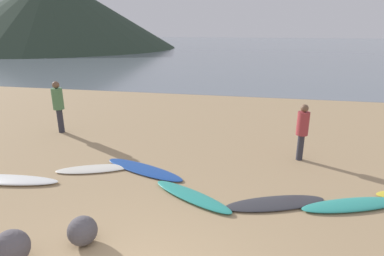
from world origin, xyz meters
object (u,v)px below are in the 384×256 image
surfboard_2 (94,169)px  surfboard_6 (352,205)px  surfboard_5 (275,203)px  person_0 (302,128)px  surfboard_4 (192,196)px  beach_rock_far (82,231)px  surfboard_1 (5,180)px  person_1 (58,103)px  beach_rock_near (11,248)px  surfboard_3 (144,169)px

surfboard_2 → surfboard_6: surfboard_6 is taller
surfboard_5 → person_0: bearing=52.3°
surfboard_4 → surfboard_6: surfboard_4 is taller
surfboard_6 → surfboard_2: bearing=153.9°
surfboard_2 → beach_rock_far: (1.25, -2.69, 0.22)m
surfboard_1 → person_1: size_ratio=1.48×
surfboard_2 → beach_rock_far: bearing=-85.9°
surfboard_2 → beach_rock_near: beach_rock_near is taller
surfboard_2 → surfboard_5: 4.57m
surfboard_5 → beach_rock_far: bearing=-170.8°
surfboard_1 → beach_rock_near: beach_rock_near is taller
surfboard_6 → surfboard_5: bearing=167.8°
surfboard_6 → beach_rock_far: (-4.79, -2.16, 0.21)m
surfboard_1 → beach_rock_far: size_ratio=5.33×
surfboard_4 → beach_rock_far: beach_rock_far is taller
surfboard_1 → beach_rock_near: (2.20, -2.32, 0.23)m
surfboard_1 → surfboard_6: surfboard_1 is taller
surfboard_5 → beach_rock_far: (-3.25, -1.92, 0.22)m
surfboard_2 → surfboard_3: size_ratio=0.79×
surfboard_6 → beach_rock_near: (-5.61, -2.81, 0.24)m
surfboard_5 → person_1: bearing=133.4°
surfboard_4 → surfboard_1: bearing=-149.1°
beach_rock_near → person_0: bearing=46.6°
surfboard_1 → surfboard_2: surfboard_1 is taller
surfboard_1 → beach_rock_far: 3.46m
surfboard_4 → person_1: 6.46m
surfboard_3 → beach_rock_far: 2.92m
person_1 → beach_rock_near: (3.05, -5.92, -0.78)m
surfboard_2 → beach_rock_near: (0.42, -3.34, 0.25)m
surfboard_3 → surfboard_4: (1.49, -1.08, 0.01)m
surfboard_4 → surfboard_5: size_ratio=0.96×
surfboard_4 → person_1: size_ratio=1.16×
surfboard_5 → beach_rock_far: 3.79m
surfboard_4 → person_1: bearing=176.2°
surfboard_2 → surfboard_3: bearing=-10.8°
surfboard_3 → person_0: person_0 is taller
surfboard_5 → surfboard_2: bearing=149.0°
surfboard_4 → surfboard_2: bearing=-168.6°
surfboard_1 → surfboard_6: bearing=-3.0°
surfboard_2 → beach_rock_far: 2.97m
surfboard_2 → surfboard_6: 6.06m
person_0 → beach_rock_far: person_0 is taller
surfboard_6 → person_0: 2.59m
person_1 → beach_rock_near: person_1 is taller
surfboard_4 → beach_rock_far: (-1.50, -1.83, 0.20)m
person_1 → beach_rock_near: 6.71m
surfboard_3 → person_1: person_1 is taller
surfboard_6 → surfboard_4: bearing=164.7°
surfboard_6 → person_0: person_0 is taller
surfboard_6 → person_1: 9.26m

